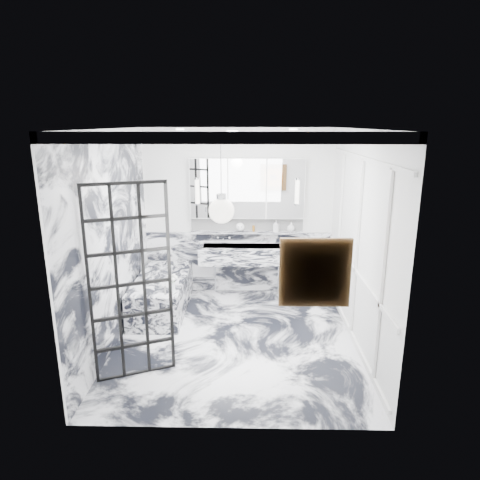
{
  "coord_description": "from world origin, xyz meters",
  "views": [
    {
      "loc": [
        0.19,
        -5.32,
        2.87
      ],
      "look_at": [
        0.06,
        0.5,
        1.27
      ],
      "focal_mm": 32.0,
      "sensor_mm": 36.0,
      "label": 1
    }
  ],
  "objects_px": {
    "trough_sink": "(247,254)",
    "bathtub": "(162,294)",
    "mirror_cabinet": "(247,188)",
    "crittall_door": "(131,284)"
  },
  "relations": [
    {
      "from": "mirror_cabinet",
      "to": "bathtub",
      "type": "distance_m",
      "value": 2.2
    },
    {
      "from": "trough_sink",
      "to": "bathtub",
      "type": "bearing_deg",
      "value": -153.52
    },
    {
      "from": "mirror_cabinet",
      "to": "bathtub",
      "type": "relative_size",
      "value": 1.15
    },
    {
      "from": "crittall_door",
      "to": "mirror_cabinet",
      "type": "height_order",
      "value": "mirror_cabinet"
    },
    {
      "from": "trough_sink",
      "to": "bathtub",
      "type": "distance_m",
      "value": 1.55
    },
    {
      "from": "crittall_door",
      "to": "mirror_cabinet",
      "type": "bearing_deg",
      "value": 41.75
    },
    {
      "from": "crittall_door",
      "to": "mirror_cabinet",
      "type": "distance_m",
      "value": 2.99
    },
    {
      "from": "crittall_door",
      "to": "trough_sink",
      "type": "xyz_separation_m",
      "value": [
        1.28,
        2.44,
        -0.4
      ]
    },
    {
      "from": "mirror_cabinet",
      "to": "trough_sink",
      "type": "bearing_deg",
      "value": -90.0
    },
    {
      "from": "mirror_cabinet",
      "to": "crittall_door",
      "type": "bearing_deg",
      "value": -116.17
    }
  ]
}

